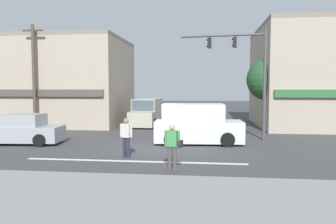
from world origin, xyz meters
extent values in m
plane|color=#3D3D3F|center=(0.00, 0.00, 0.00)|extent=(120.00, 120.00, 0.00)
cube|color=silver|center=(0.00, -3.50, 0.00)|extent=(9.00, 0.24, 0.01)
cube|color=gray|center=(0.00, -8.50, 0.08)|extent=(40.00, 5.00, 0.16)
cube|color=tan|center=(-10.65, 9.71, 3.31)|extent=(13.71, 8.08, 6.62)
cube|color=#4C4742|center=(-10.65, 5.57, 2.60)|extent=(13.02, 0.24, 0.50)
cube|color=gray|center=(-10.65, 9.71, 6.77)|extent=(13.71, 8.08, 0.30)
cube|color=tan|center=(12.51, 10.25, 3.67)|extent=(11.23, 9.70, 7.35)
cube|color=gray|center=(12.51, 10.25, 7.50)|extent=(11.23, 9.70, 0.30)
cylinder|color=#4C3823|center=(7.13, 7.39, 1.22)|extent=(0.32, 0.32, 2.44)
sphere|color=#235128|center=(7.13, 7.39, 3.54)|extent=(2.92, 2.92, 2.92)
cylinder|color=brown|center=(-8.90, 5.12, 3.63)|extent=(0.22, 0.22, 7.26)
cube|color=#473828|center=(-8.90, 5.12, 6.86)|extent=(1.40, 0.12, 0.10)
cylinder|color=brown|center=(7.64, 8.46, 3.74)|extent=(0.22, 0.22, 7.49)
cube|color=#473828|center=(7.64, 8.46, 7.09)|extent=(1.40, 0.12, 0.10)
cylinder|color=#47474C|center=(6.13, 2.77, 3.10)|extent=(0.18, 0.18, 6.20)
cylinder|color=#47474C|center=(3.74, 3.03, 5.95)|extent=(4.79, 0.63, 0.12)
cube|color=black|center=(4.46, 2.95, 5.55)|extent=(0.22, 0.26, 0.60)
sphere|color=black|center=(4.34, 2.97, 5.73)|extent=(0.12, 0.12, 0.12)
sphere|color=orange|center=(4.34, 2.97, 5.55)|extent=(0.12, 0.12, 0.12)
sphere|color=black|center=(4.34, 2.97, 5.37)|extent=(0.12, 0.12, 0.12)
cube|color=black|center=(3.03, 3.11, 5.55)|extent=(0.22, 0.26, 0.60)
sphere|color=black|center=(2.91, 3.12, 5.73)|extent=(0.12, 0.12, 0.12)
sphere|color=orange|center=(2.91, 3.12, 5.55)|extent=(0.12, 0.12, 0.12)
sphere|color=black|center=(2.91, 3.12, 5.37)|extent=(0.12, 0.12, 0.12)
cube|color=#999EA3|center=(-6.78, -0.07, 0.54)|extent=(4.22, 2.00, 0.80)
cube|color=#999EA3|center=(-6.68, -0.06, 1.26)|extent=(2.01, 1.70, 0.64)
cube|color=#475666|center=(-7.64, -0.14, 1.26)|extent=(0.17, 1.44, 0.54)
cylinder|color=black|center=(-8.11, 0.68, 0.32)|extent=(0.65, 0.23, 0.64)
cylinder|color=black|center=(-5.44, -0.82, 0.32)|extent=(0.65, 0.23, 0.64)
cylinder|color=black|center=(-5.57, 0.87, 0.32)|extent=(0.65, 0.23, 0.64)
cube|color=#B7B29E|center=(-1.73, 8.80, 0.66)|extent=(2.05, 4.68, 1.10)
cube|color=#B7B29E|center=(-1.71, 9.10, 1.66)|extent=(1.95, 3.28, 0.90)
cube|color=#475666|center=(-1.79, 7.48, 1.66)|extent=(1.66, 0.14, 0.76)
cylinder|color=black|center=(-0.88, 7.33, 0.36)|extent=(0.23, 0.73, 0.72)
cylinder|color=black|center=(-2.71, 7.42, 0.36)|extent=(0.23, 0.73, 0.72)
cylinder|color=black|center=(-0.74, 10.18, 0.36)|extent=(0.23, 0.73, 0.72)
cylinder|color=black|center=(-2.58, 10.27, 0.36)|extent=(0.23, 0.73, 0.72)
cube|color=silver|center=(2.47, 1.08, 0.66)|extent=(4.70, 2.10, 1.10)
cube|color=silver|center=(2.17, 1.06, 1.66)|extent=(3.30, 1.98, 0.90)
cube|color=#475666|center=(3.79, 1.16, 1.66)|extent=(0.15, 1.66, 0.76)
cylinder|color=black|center=(3.84, 2.08, 0.36)|extent=(0.73, 0.24, 0.72)
cylinder|color=black|center=(3.95, 0.24, 0.36)|extent=(0.73, 0.24, 0.72)
cylinder|color=black|center=(0.99, 1.92, 0.36)|extent=(0.73, 0.24, 0.72)
cylinder|color=black|center=(1.10, 0.08, 0.36)|extent=(0.73, 0.24, 0.72)
cylinder|color=#4C4742|center=(1.57, -4.74, 0.43)|extent=(0.14, 0.14, 0.86)
cylinder|color=#4C4742|center=(1.75, -4.76, 0.43)|extent=(0.14, 0.14, 0.86)
cube|color=#3F8C4C|center=(1.66, -4.75, 1.15)|extent=(0.39, 0.27, 0.58)
sphere|color=tan|center=(1.66, -4.75, 1.56)|extent=(0.22, 0.22, 0.22)
cylinder|color=#3F8C4C|center=(1.43, -4.72, 1.15)|extent=(0.09, 0.09, 0.56)
cylinder|color=#3F8C4C|center=(1.90, -4.78, 1.15)|extent=(0.09, 0.09, 0.56)
cube|color=black|center=(1.98, -4.83, 0.98)|extent=(0.16, 0.29, 0.24)
cylinder|color=#232838|center=(-0.59, -2.76, 0.43)|extent=(0.14, 0.14, 0.86)
cylinder|color=#232838|center=(-0.41, -2.81, 0.43)|extent=(0.14, 0.14, 0.86)
cube|color=beige|center=(-0.50, -2.78, 1.15)|extent=(0.40, 0.30, 0.58)
sphere|color=#9E7051|center=(-0.50, -2.78, 1.56)|extent=(0.22, 0.22, 0.22)
cylinder|color=beige|center=(-0.73, -2.73, 1.15)|extent=(0.09, 0.09, 0.56)
cylinder|color=beige|center=(-0.27, -2.84, 1.15)|extent=(0.09, 0.09, 0.56)
camera|label=1|loc=(2.84, -16.23, 2.94)|focal=35.00mm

